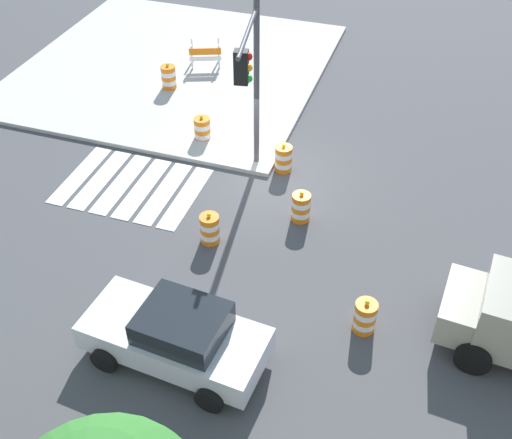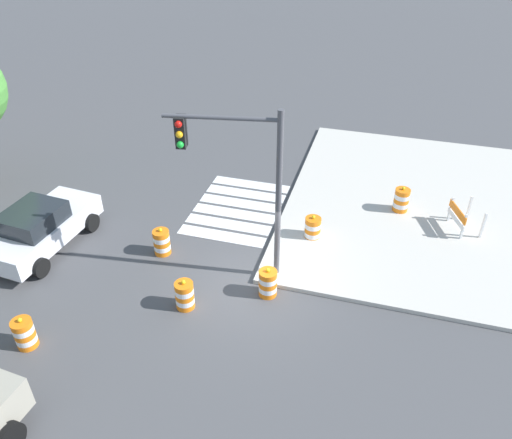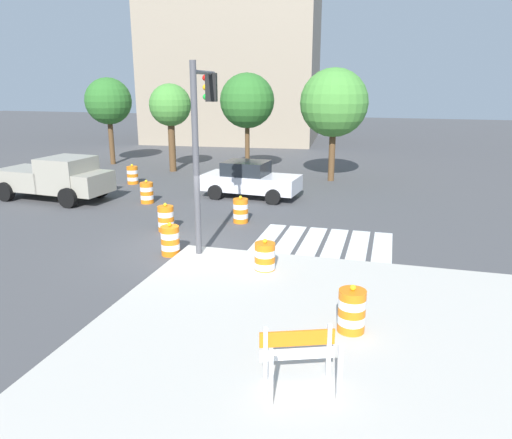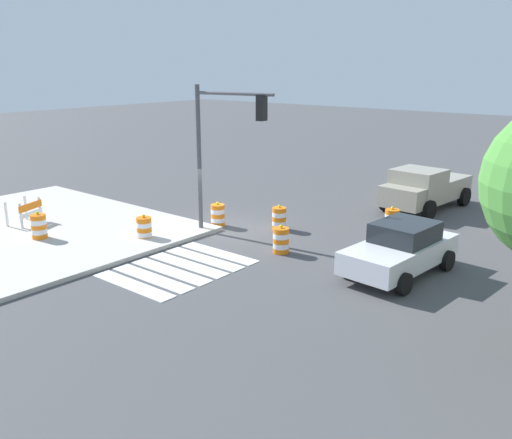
# 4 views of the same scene
# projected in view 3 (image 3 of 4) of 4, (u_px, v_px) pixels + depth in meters

# --- Properties ---
(ground_plane) EXTENTS (120.00, 120.00, 0.00)m
(ground_plane) POSITION_uv_depth(u_px,v_px,m) (188.00, 250.00, 15.52)
(ground_plane) COLOR #474749
(sidewalk_corner) EXTENTS (12.00, 12.00, 0.15)m
(sidewalk_corner) POSITION_uv_depth(u_px,v_px,m) (378.00, 388.00, 8.40)
(sidewalk_corner) COLOR #BCB7AD
(sidewalk_corner) RESTS_ON ground
(crosswalk_stripes) EXTENTS (4.35, 3.20, 0.02)m
(crosswalk_stripes) POSITION_uv_depth(u_px,v_px,m) (323.00, 242.00, 16.17)
(crosswalk_stripes) COLOR silver
(crosswalk_stripes) RESTS_ON ground
(sports_car) EXTENTS (4.44, 2.41, 1.63)m
(sports_car) POSITION_uv_depth(u_px,v_px,m) (250.00, 180.00, 22.27)
(sports_car) COLOR silver
(sports_car) RESTS_ON ground
(pickup_truck) EXTENTS (5.30, 2.70, 1.92)m
(pickup_truck) POSITION_uv_depth(u_px,v_px,m) (58.00, 178.00, 21.76)
(pickup_truck) COLOR gray
(pickup_truck) RESTS_ON ground
(traffic_barrel_near_corner) EXTENTS (0.56, 0.56, 1.02)m
(traffic_barrel_near_corner) POSITION_uv_depth(u_px,v_px,m) (170.00, 240.00, 14.96)
(traffic_barrel_near_corner) COLOR orange
(traffic_barrel_near_corner) RESTS_ON ground
(traffic_barrel_crosswalk_end) EXTENTS (0.56, 0.56, 1.02)m
(traffic_barrel_crosswalk_end) POSITION_uv_depth(u_px,v_px,m) (147.00, 193.00, 21.31)
(traffic_barrel_crosswalk_end) COLOR orange
(traffic_barrel_crosswalk_end) RESTS_ON ground
(traffic_barrel_median_near) EXTENTS (0.56, 0.56, 1.02)m
(traffic_barrel_median_near) POSITION_uv_depth(u_px,v_px,m) (265.00, 259.00, 13.43)
(traffic_barrel_median_near) COLOR orange
(traffic_barrel_median_near) RESTS_ON ground
(traffic_barrel_median_far) EXTENTS (0.56, 0.56, 1.02)m
(traffic_barrel_median_far) POSITION_uv_depth(u_px,v_px,m) (133.00, 175.00, 25.28)
(traffic_barrel_median_far) COLOR orange
(traffic_barrel_median_far) RESTS_ON ground
(traffic_barrel_far_curb) EXTENTS (0.56, 0.56, 1.02)m
(traffic_barrel_far_curb) POSITION_uv_depth(u_px,v_px,m) (241.00, 211.00, 18.39)
(traffic_barrel_far_curb) COLOR orange
(traffic_barrel_far_curb) RESTS_ON ground
(traffic_barrel_lane_center) EXTENTS (0.56, 0.56, 1.02)m
(traffic_barrel_lane_center) POSITION_uv_depth(u_px,v_px,m) (166.00, 219.00, 17.33)
(traffic_barrel_lane_center) COLOR orange
(traffic_barrel_lane_center) RESTS_ON ground
(traffic_barrel_on_sidewalk) EXTENTS (0.56, 0.56, 1.02)m
(traffic_barrel_on_sidewalk) POSITION_uv_depth(u_px,v_px,m) (352.00, 311.00, 10.07)
(traffic_barrel_on_sidewalk) COLOR orange
(traffic_barrel_on_sidewalk) RESTS_ON sidewalk_corner
(construction_barricade) EXTENTS (1.43, 1.17, 1.00)m
(construction_barricade) POSITION_uv_depth(u_px,v_px,m) (299.00, 353.00, 8.29)
(construction_barricade) COLOR silver
(construction_barricade) RESTS_ON sidewalk_corner
(traffic_light_pole) EXTENTS (0.85, 3.25, 5.50)m
(traffic_light_pole) POSITION_uv_depth(u_px,v_px,m) (202.00, 122.00, 14.84)
(traffic_light_pole) COLOR #4C4C51
(traffic_light_pole) RESTS_ON sidewalk_corner
(street_tree_streetside_near) EXTENTS (3.47, 3.47, 5.76)m
(street_tree_streetside_near) POSITION_uv_depth(u_px,v_px,m) (334.00, 103.00, 25.13)
(street_tree_streetside_near) COLOR brown
(street_tree_streetside_near) RESTS_ON ground
(street_tree_streetside_mid) EXTENTS (2.36, 2.36, 4.97)m
(street_tree_streetside_mid) POSITION_uv_depth(u_px,v_px,m) (170.00, 106.00, 27.93)
(street_tree_streetside_mid) COLOR brown
(street_tree_streetside_mid) RESTS_ON ground
(street_tree_streetside_far) EXTENTS (2.83, 2.83, 5.31)m
(street_tree_streetside_far) POSITION_uv_depth(u_px,v_px,m) (108.00, 102.00, 30.38)
(street_tree_streetside_far) COLOR brown
(street_tree_streetside_far) RESTS_ON ground
(street_tree_corner_lot) EXTENTS (2.98, 2.98, 5.54)m
(street_tree_corner_lot) POSITION_uv_depth(u_px,v_px,m) (247.00, 101.00, 26.99)
(street_tree_corner_lot) COLOR brown
(street_tree_corner_lot) RESTS_ON ground
(office_building_far) EXTENTS (14.79, 11.15, 23.10)m
(office_building_far) POSITION_uv_depth(u_px,v_px,m) (234.00, 0.00, 40.96)
(office_building_far) COLOR gray
(office_building_far) RESTS_ON ground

